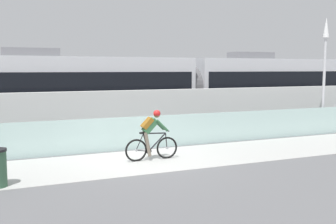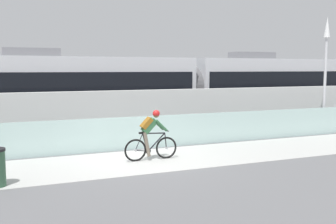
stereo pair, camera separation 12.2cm
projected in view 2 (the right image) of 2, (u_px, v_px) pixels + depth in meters
name	position (u px, v px, depth m)	size (l,w,h in m)	color
ground_plane	(145.00, 161.00, 12.62)	(200.00, 200.00, 0.00)	slate
bike_path_deck	(145.00, 161.00, 12.62)	(32.00, 3.20, 0.01)	beige
glass_parapet	(128.00, 133.00, 14.26)	(32.00, 0.05, 1.20)	silver
concrete_barrier_wall	(115.00, 116.00, 15.87)	(32.00, 0.36, 2.05)	silver
tram_rail_near	(101.00, 132.00, 18.26)	(32.00, 0.08, 0.01)	#595654
tram_rail_far	(95.00, 128.00, 19.58)	(32.00, 0.08, 0.01)	#595654
tram	(190.00, 89.00, 20.55)	(22.56, 2.54, 3.81)	silver
cyclist_on_bike	(151.00, 135.00, 12.62)	(1.77, 0.58, 1.61)	black
lamp_post_antenna	(326.00, 60.00, 17.79)	(0.28, 0.28, 5.20)	gray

